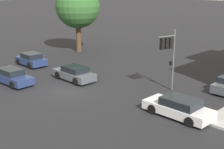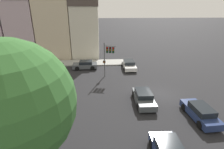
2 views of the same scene
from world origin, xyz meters
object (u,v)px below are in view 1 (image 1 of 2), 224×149
crossing_car_2 (179,107)px  crossing_car_3 (31,60)px  crossing_car_0 (74,73)px  street_tree (78,6)px  crossing_car_1 (12,76)px  traffic_signal (168,48)px

crossing_car_2 → crossing_car_3: (-19.23, 0.27, 0.02)m
crossing_car_0 → street_tree: bearing=-40.7°
crossing_car_2 → crossing_car_1: bearing=16.7°
street_tree → crossing_car_2: bearing=-22.1°
traffic_signal → crossing_car_0: size_ratio=1.18×
traffic_signal → crossing_car_1: (-11.10, -8.03, -3.01)m
crossing_car_2 → crossing_car_3: crossing_car_3 is taller
crossing_car_1 → crossing_car_2: crossing_car_1 is taller
traffic_signal → crossing_car_2: bearing=146.8°
street_tree → traffic_signal: bearing=-15.9°
crossing_car_3 → crossing_car_2: bearing=179.9°
crossing_car_0 → crossing_car_3: crossing_car_3 is taller
traffic_signal → crossing_car_0: 9.14m
crossing_car_0 → crossing_car_3: size_ratio=1.12×
street_tree → crossing_car_1: bearing=-63.4°
street_tree → traffic_signal: (17.64, -5.02, -2.24)m
traffic_signal → crossing_car_2: (3.60, -3.62, -3.03)m
crossing_car_1 → crossing_car_3: bearing=131.1°
crossing_car_3 → street_tree: bearing=-75.7°
crossing_car_0 → crossing_car_1: (-3.18, -4.60, 0.01)m
street_tree → crossing_car_2: size_ratio=1.86×
crossing_car_1 → traffic_signal: bearing=33.0°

